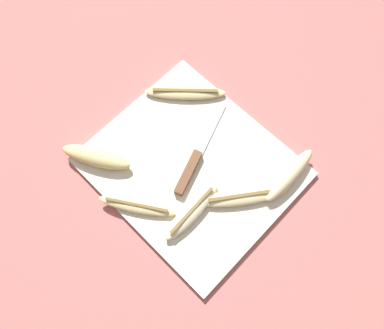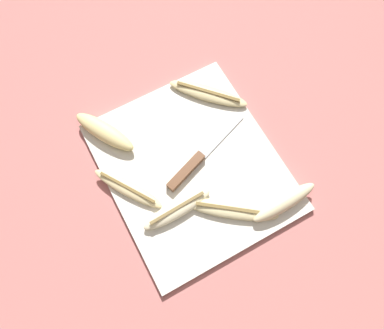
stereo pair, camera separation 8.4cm
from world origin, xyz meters
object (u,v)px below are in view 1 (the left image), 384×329
object	(u,v)px
banana_bright_far	(192,211)
knife	(193,164)
banana_cream_curved	(290,175)
banana_mellow_near	(185,92)
banana_ripe_center	(137,206)
banana_golden_short	(96,157)
banana_soft_right	(244,196)

from	to	relation	value
banana_bright_far	knife	bearing A→B (deg)	133.35
knife	banana_cream_curved	bearing A→B (deg)	16.99
banana_bright_far	banana_cream_curved	world-z (taller)	banana_cream_curved
banana_mellow_near	banana_ripe_center	xyz separation A→B (m)	(0.12, -0.27, -0.00)
banana_mellow_near	banana_golden_short	world-z (taller)	banana_golden_short
banana_mellow_near	banana_ripe_center	bearing A→B (deg)	-65.75
knife	banana_bright_far	xyz separation A→B (m)	(0.08, -0.08, 0.00)
knife	banana_ripe_center	distance (m)	0.15
banana_bright_far	banana_cream_curved	xyz separation A→B (m)	(0.10, 0.21, 0.00)
banana_ripe_center	banana_golden_short	bearing A→B (deg)	175.64
knife	banana_bright_far	distance (m)	0.11
banana_soft_right	banana_cream_curved	world-z (taller)	banana_cream_curved
knife	banana_golden_short	world-z (taller)	banana_golden_short
banana_soft_right	banana_golden_short	size ratio (longest dim) A/B	1.13
banana_cream_curved	banana_golden_short	world-z (taller)	banana_golden_short
banana_soft_right	banana_mellow_near	size ratio (longest dim) A/B	1.07
banana_golden_short	banana_ripe_center	xyz separation A→B (m)	(0.15, -0.01, -0.01)
banana_ripe_center	knife	bearing A→B (deg)	83.20
banana_golden_short	banana_ripe_center	distance (m)	0.15
knife	banana_ripe_center	bearing A→B (deg)	-116.43
banana_golden_short	banana_ripe_center	world-z (taller)	banana_golden_short
knife	banana_soft_right	size ratio (longest dim) A/B	1.30
banana_cream_curved	banana_bright_far	bearing A→B (deg)	-115.28
knife	banana_mellow_near	world-z (taller)	banana_mellow_near
banana_mellow_near	banana_golden_short	size ratio (longest dim) A/B	1.06
banana_golden_short	banana_ripe_center	size ratio (longest dim) A/B	0.99
banana_mellow_near	banana_golden_short	bearing A→B (deg)	-95.03
banana_golden_short	banana_ripe_center	bearing A→B (deg)	-4.36
banana_bright_far	banana_mellow_near	distance (m)	0.29
knife	banana_ripe_center	size ratio (longest dim) A/B	1.46
banana_bright_far	banana_cream_curved	bearing A→B (deg)	64.72
banana_mellow_near	knife	bearing A→B (deg)	-40.20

